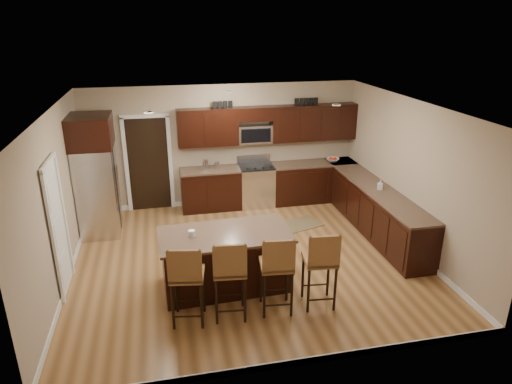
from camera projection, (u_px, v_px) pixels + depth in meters
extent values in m
plane|color=olive|center=(248.00, 259.00, 8.11)|extent=(6.00, 6.00, 0.00)
plane|color=silver|center=(246.00, 107.00, 7.14)|extent=(6.00, 6.00, 0.00)
plane|color=tan|center=(223.00, 146.00, 10.14)|extent=(6.00, 0.00, 6.00)
plane|color=tan|center=(57.00, 202.00, 7.04)|extent=(0.00, 5.50, 5.50)
plane|color=tan|center=(410.00, 176.00, 8.21)|extent=(0.00, 5.50, 5.50)
cube|color=black|center=(211.00, 190.00, 10.12)|extent=(1.30, 0.60, 0.88)
cube|color=black|center=(313.00, 182.00, 10.59)|extent=(1.94, 0.60, 0.88)
cube|color=black|center=(378.00, 213.00, 8.91)|extent=(0.60, 3.35, 0.88)
cube|color=brown|center=(210.00, 170.00, 9.95)|extent=(1.30, 0.63, 0.04)
cube|color=brown|center=(314.00, 163.00, 10.42)|extent=(1.94, 0.63, 0.04)
cube|color=brown|center=(380.00, 191.00, 8.75)|extent=(0.63, 3.35, 0.04)
cube|color=black|center=(208.00, 127.00, 9.75)|extent=(1.30, 0.33, 0.80)
cube|color=black|center=(314.00, 122.00, 10.22)|extent=(1.94, 0.33, 0.80)
cube|color=black|center=(255.00, 114.00, 9.86)|extent=(0.76, 0.33, 0.30)
cube|color=silver|center=(256.00, 186.00, 10.32)|extent=(0.76, 0.64, 0.90)
cube|color=black|center=(256.00, 167.00, 10.15)|extent=(0.76, 0.60, 0.03)
cube|color=black|center=(259.00, 191.00, 10.04)|extent=(0.65, 0.01, 0.45)
cube|color=silver|center=(254.00, 159.00, 10.36)|extent=(0.76, 0.05, 0.18)
cube|color=silver|center=(255.00, 134.00, 10.04)|extent=(0.76, 0.31, 0.40)
cube|color=black|center=(149.00, 164.00, 9.91)|extent=(0.85, 0.03, 2.06)
cube|color=white|center=(58.00, 229.00, 6.88)|extent=(0.03, 0.80, 2.04)
cube|color=black|center=(225.00, 261.00, 7.15)|extent=(1.96, 1.05, 0.88)
cube|color=brown|center=(225.00, 235.00, 6.99)|extent=(2.07, 1.15, 0.04)
cube|color=black|center=(226.00, 283.00, 7.30)|extent=(1.88, 0.96, 0.09)
cube|color=olive|center=(187.00, 275.00, 6.21)|extent=(0.53, 0.53, 0.06)
cube|color=olive|center=(185.00, 267.00, 5.93)|extent=(0.46, 0.12, 0.49)
cylinder|color=black|center=(175.00, 308.00, 6.13)|extent=(0.04, 0.04, 0.70)
cylinder|color=black|center=(204.00, 305.00, 6.21)|extent=(0.04, 0.04, 0.70)
cylinder|color=black|center=(174.00, 292.00, 6.49)|extent=(0.04, 0.04, 0.70)
cylinder|color=black|center=(201.00, 289.00, 6.56)|extent=(0.04, 0.04, 0.70)
cube|color=olive|center=(229.00, 269.00, 6.32)|extent=(0.50, 0.50, 0.07)
cube|color=olive|center=(230.00, 262.00, 6.04)|extent=(0.46, 0.09, 0.49)
cylinder|color=black|center=(218.00, 303.00, 6.24)|extent=(0.04, 0.04, 0.71)
cylinder|color=black|center=(246.00, 299.00, 6.32)|extent=(0.04, 0.04, 0.71)
cylinder|color=black|center=(214.00, 287.00, 6.60)|extent=(0.04, 0.04, 0.71)
cylinder|color=black|center=(241.00, 284.00, 6.68)|extent=(0.04, 0.04, 0.71)
cube|color=olive|center=(276.00, 265.00, 6.46)|extent=(0.50, 0.50, 0.07)
cube|color=olive|center=(279.00, 257.00, 6.18)|extent=(0.46, 0.09, 0.49)
cylinder|color=black|center=(266.00, 297.00, 6.38)|extent=(0.04, 0.04, 0.71)
cylinder|color=black|center=(293.00, 294.00, 6.45)|extent=(0.04, 0.04, 0.71)
cylinder|color=black|center=(260.00, 282.00, 6.73)|extent=(0.04, 0.04, 0.71)
cylinder|color=black|center=(285.00, 279.00, 6.81)|extent=(0.04, 0.04, 0.71)
cube|color=silver|center=(98.00, 191.00, 8.82)|extent=(0.72, 0.88, 1.76)
cube|color=black|center=(117.00, 189.00, 8.89)|extent=(0.01, 0.02, 1.67)
cylinder|color=silver|center=(118.00, 186.00, 8.79)|extent=(0.02, 0.02, 0.78)
cylinder|color=silver|center=(118.00, 184.00, 8.94)|extent=(0.02, 0.02, 0.78)
cube|color=black|center=(90.00, 131.00, 8.40)|extent=(0.78, 0.94, 0.59)
cube|color=brown|center=(299.00, 224.00, 9.45)|extent=(1.02, 0.83, 0.01)
imported|color=silver|center=(333.00, 160.00, 10.49)|extent=(0.40, 0.40, 0.07)
imported|color=#B2B2B2|center=(380.00, 185.00, 8.74)|extent=(0.11, 0.11, 0.19)
cylinder|color=silver|center=(205.00, 165.00, 9.89)|extent=(0.12, 0.12, 0.22)
cylinder|color=silver|center=(217.00, 165.00, 9.95)|extent=(0.11, 0.11, 0.16)
cylinder|color=white|center=(192.00, 233.00, 6.87)|extent=(0.10, 0.10, 0.10)
cube|color=olive|center=(320.00, 260.00, 6.58)|extent=(0.50, 0.50, 0.07)
cube|color=olive|center=(324.00, 252.00, 6.31)|extent=(0.46, 0.09, 0.49)
cylinder|color=black|center=(310.00, 292.00, 6.51)|extent=(0.04, 0.04, 0.71)
cylinder|color=black|center=(336.00, 288.00, 6.58)|extent=(0.04, 0.04, 0.71)
cylinder|color=black|center=(302.00, 277.00, 6.86)|extent=(0.04, 0.04, 0.71)
cylinder|color=black|center=(326.00, 275.00, 6.94)|extent=(0.04, 0.04, 0.71)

